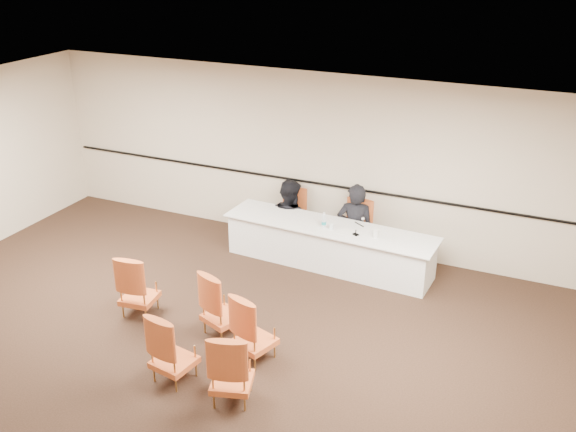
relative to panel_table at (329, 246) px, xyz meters
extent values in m
plane|color=black|center=(-0.68, -3.20, -0.35)|extent=(10.00, 10.00, 0.00)
plane|color=white|center=(-0.68, -3.20, 2.65)|extent=(10.00, 10.00, 0.00)
cube|color=beige|center=(-0.68, 0.80, 1.15)|extent=(10.00, 0.04, 3.00)
cube|color=black|center=(-0.68, 0.76, 0.75)|extent=(9.80, 0.04, 0.03)
imported|color=black|center=(0.27, 0.52, 0.08)|extent=(0.69, 0.52, 1.72)
imported|color=black|center=(-0.96, 0.59, -0.04)|extent=(0.99, 0.89, 1.68)
cube|color=white|center=(0.33, -0.12, 0.35)|extent=(0.34, 0.28, 0.00)
cylinder|color=silver|center=(0.07, -0.11, 0.40)|extent=(0.08, 0.08, 0.10)
cylinder|color=silver|center=(0.81, -0.11, 0.42)|extent=(0.11, 0.11, 0.14)
camera|label=1|loc=(3.24, -8.85, 4.66)|focal=40.00mm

